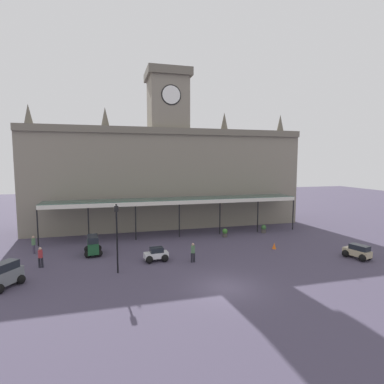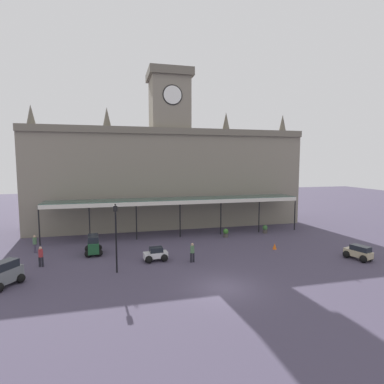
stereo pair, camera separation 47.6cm
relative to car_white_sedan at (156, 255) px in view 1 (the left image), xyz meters
name	(u,v)px [view 1 (the left image)]	position (x,y,z in m)	size (l,w,h in m)	color
ground_plane	(226,288)	(3.78, -6.80, -0.50)	(140.00, 140.00, 0.00)	#453E53
station_building	(168,173)	(3.78, 14.33, 6.51)	(34.97, 6.33, 20.11)	gray
entrance_canopy	(177,200)	(3.78, 8.94, 3.58)	(29.46, 3.26, 4.25)	#38564C
car_white_sedan	(156,255)	(0.00, 0.00, 0.00)	(2.11, 1.62, 1.19)	silver
car_green_van	(93,246)	(-5.36, 3.32, 0.30)	(1.72, 2.47, 1.77)	#1E512D
car_grey_van	(4,276)	(-10.78, -2.91, 0.30)	(2.35, 2.59, 1.77)	slate
car_beige_estate	(357,252)	(17.32, -3.97, 0.06)	(1.92, 2.41, 1.27)	tan
pedestrian_near_entrance	(40,257)	(-9.28, 0.81, 0.41)	(0.39, 0.34, 1.67)	black
pedestrian_crossing_forecourt	(34,244)	(-10.73, 5.11, 0.41)	(0.34, 0.37, 1.67)	#3F384C
pedestrian_beside_cars	(193,252)	(2.99, -1.14, 0.41)	(0.39, 0.34, 1.67)	black
victorian_lamppost	(117,231)	(-3.27, -2.06, 2.80)	(0.30, 0.30, 5.38)	black
traffic_cone	(274,246)	(11.76, 0.65, -0.21)	(0.40, 0.40, 0.58)	orange
planter_near_kerb	(225,233)	(8.79, 6.33, -0.01)	(0.60, 0.60, 0.96)	#47423D
planter_forecourt_centre	(264,229)	(14.04, 7.00, -0.01)	(0.60, 0.60, 0.96)	#47423D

